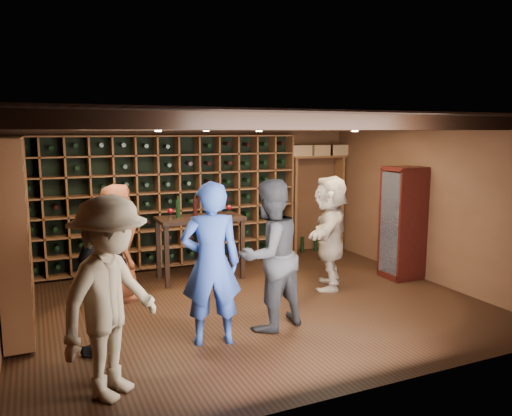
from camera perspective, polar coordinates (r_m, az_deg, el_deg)
name	(u,v)px	position (r m, az deg, el deg)	size (l,w,h in m)	color
ground	(251,305)	(6.89, -0.58, -10.98)	(6.00, 6.00, 0.00)	black
room_shell	(249,124)	(6.53, -0.79, 9.58)	(6.00, 6.00, 6.00)	#4F2D1B
wine_rack_back	(168,201)	(8.61, -10.02, 0.77)	(4.65, 0.30, 2.20)	brown
wine_rack_left	(16,227)	(6.88, -25.77, -1.97)	(0.30, 2.65, 2.20)	brown
crate_shelf	(317,171)	(9.69, 7.04, 4.20)	(1.20, 0.32, 2.07)	brown
display_cabinet	(403,225)	(8.25, 16.40, -1.88)	(0.55, 0.50, 1.75)	black
man_blue_shirt	(211,264)	(5.47, -5.16, -6.36)	(0.66, 0.43, 1.81)	navy
man_grey_suit	(270,255)	(5.87, 1.56, -5.38)	(0.87, 0.67, 1.78)	black
guest_red_floral	(117,243)	(7.14, -15.56, -3.82)	(0.79, 0.52, 1.62)	maroon
guest_woman_black	(102,277)	(5.49, -17.24, -7.54)	(0.96, 0.40, 1.64)	black
guest_khaki	(111,298)	(4.57, -16.27, -9.83)	(1.16, 0.67, 1.79)	gray
guest_beige	(330,232)	(7.50, 8.45, -2.75)	(1.56, 0.50, 1.69)	gray
tasting_table	(200,225)	(7.90, -6.45, -1.92)	(1.33, 0.67, 1.28)	black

